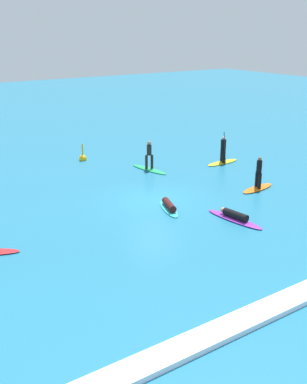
{
  "coord_description": "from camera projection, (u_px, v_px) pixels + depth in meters",
  "views": [
    {
      "loc": [
        -12.96,
        -19.02,
        8.53
      ],
      "look_at": [
        0.0,
        0.0,
        0.5
      ],
      "focal_mm": 44.32,
      "sensor_mm": 36.0,
      "label": 1
    }
  ],
  "objects": [
    {
      "name": "ground_plane",
      "position": [
        154.0,
        201.0,
        24.54
      ],
      "size": [
        120.0,
        120.0,
        0.0
      ],
      "primitive_type": "plane",
      "color": "teal",
      "rests_on": "ground"
    },
    {
      "name": "surfer_on_purple_board",
      "position": [
        234.0,
        217.0,
        22.07
      ],
      "size": [
        0.98,
        3.21,
        0.46
      ],
      "rotation": [
        0.0,
        0.0,
        1.69
      ],
      "color": "purple",
      "rests_on": "ground_plane"
    },
    {
      "name": "surfer_on_yellow_board",
      "position": [
        223.0,
        156.0,
        31.26
      ],
      "size": [
        2.68,
        0.91,
        2.16
      ],
      "rotation": [
        0.0,
        0.0,
        3.21
      ],
      "color": "yellow",
      "rests_on": "ground_plane"
    },
    {
      "name": "surfer_on_orange_board",
      "position": [
        258.0,
        182.0,
        26.22
      ],
      "size": [
        2.57,
        1.07,
        1.85
      ],
      "rotation": [
        0.0,
        0.0,
        0.16
      ],
      "color": "orange",
      "rests_on": "ground_plane"
    },
    {
      "name": "surfer_on_teal_board",
      "position": [
        169.0,
        206.0,
        23.38
      ],
      "size": [
        1.38,
        2.49,
        0.43
      ],
      "rotation": [
        0.0,
        0.0,
        1.23
      ],
      "color": "#33C6CC",
      "rests_on": "ground_plane"
    },
    {
      "name": "surfer_on_green_board",
      "position": [
        149.0,
        163.0,
        29.74
      ],
      "size": [
        1.09,
        3.04,
        1.87
      ],
      "rotation": [
        0.0,
        0.0,
        4.88
      ],
      "color": "#23B266",
      "rests_on": "ground_plane"
    },
    {
      "name": "marker_buoy",
      "position": [
        83.0,
        158.0,
        32.01
      ],
      "size": [
        0.51,
        0.51,
        1.26
      ],
      "color": "yellow",
      "rests_on": "ground_plane"
    }
  ]
}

